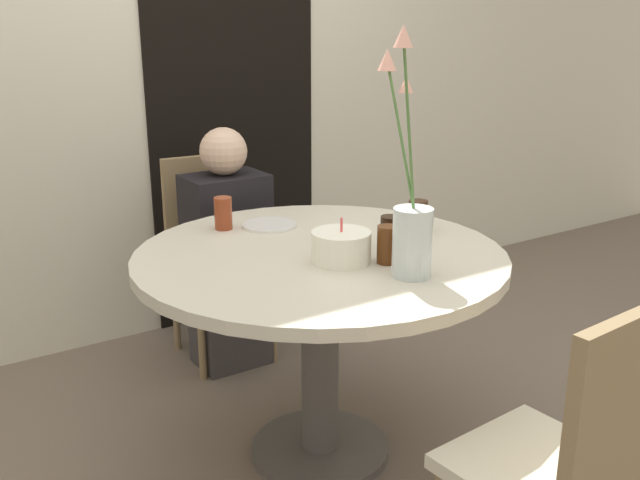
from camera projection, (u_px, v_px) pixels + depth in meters
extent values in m
plane|color=#6B5B4C|center=(320.00, 452.00, 2.57)|extent=(16.00, 16.00, 0.00)
cube|color=beige|center=(157.00, 63.00, 3.28)|extent=(8.00, 0.05, 2.60)
cube|color=black|center=(234.00, 118.00, 3.53)|extent=(0.90, 0.01, 2.05)
cylinder|color=beige|center=(320.00, 257.00, 2.35)|extent=(1.23, 1.23, 0.04)
cylinder|color=#4C4742|center=(320.00, 358.00, 2.46)|extent=(0.13, 0.13, 0.69)
cylinder|color=#4C4742|center=(320.00, 448.00, 2.57)|extent=(0.49, 0.49, 0.03)
cube|color=beige|center=(221.00, 268.00, 3.19)|extent=(0.43, 0.43, 0.04)
cube|color=olive|center=(204.00, 205.00, 3.27)|extent=(0.38, 0.06, 0.46)
cylinder|color=olive|center=(201.00, 335.00, 3.04)|extent=(0.03, 0.03, 0.41)
cylinder|color=olive|center=(273.00, 320.00, 3.20)|extent=(0.03, 0.03, 0.41)
cylinder|color=olive|center=(176.00, 309.00, 3.32)|extent=(0.03, 0.03, 0.41)
cylinder|color=olive|center=(243.00, 295.00, 3.48)|extent=(0.03, 0.03, 0.41)
cube|color=beige|center=(540.00, 470.00, 1.76)|extent=(0.43, 0.43, 0.04)
cube|color=olive|center=(620.00, 412.00, 1.55)|extent=(0.38, 0.06, 0.46)
cylinder|color=white|center=(342.00, 247.00, 2.24)|extent=(0.19, 0.19, 0.10)
cylinder|color=#E54C4C|center=(343.00, 225.00, 2.22)|extent=(0.01, 0.01, 0.04)
cylinder|color=silver|center=(412.00, 243.00, 2.10)|extent=(0.12, 0.12, 0.21)
cylinder|color=#4C7538|center=(409.00, 127.00, 1.95)|extent=(0.10, 0.05, 0.48)
cone|color=#E0997F|center=(403.00, 36.00, 1.84)|extent=(0.05, 0.05, 0.06)
cylinder|color=#4C7538|center=(410.00, 147.00, 2.04)|extent=(0.01, 0.07, 0.35)
cone|color=#E0997F|center=(406.00, 84.00, 2.01)|extent=(0.04, 0.04, 0.05)
cylinder|color=#4C7538|center=(400.00, 134.00, 2.05)|extent=(0.01, 0.14, 0.42)
cone|color=#E0997F|center=(387.00, 60.00, 2.04)|extent=(0.06, 0.06, 0.06)
cylinder|color=silver|center=(269.00, 225.00, 2.63)|extent=(0.20, 0.20, 0.01)
cylinder|color=#33190C|center=(418.00, 216.00, 2.56)|extent=(0.07, 0.07, 0.11)
cylinder|color=#51280F|center=(387.00, 245.00, 2.22)|extent=(0.07, 0.07, 0.12)
cylinder|color=black|center=(390.00, 232.00, 2.37)|extent=(0.07, 0.07, 0.11)
cylinder|color=maroon|center=(223.00, 213.00, 2.58)|extent=(0.06, 0.06, 0.12)
cube|color=#383333|center=(230.00, 316.00, 3.19)|extent=(0.31, 0.24, 0.45)
cube|color=black|center=(226.00, 223.00, 3.06)|extent=(0.34, 0.24, 0.42)
sphere|color=#D1A889|center=(223.00, 151.00, 2.97)|extent=(0.20, 0.20, 0.20)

